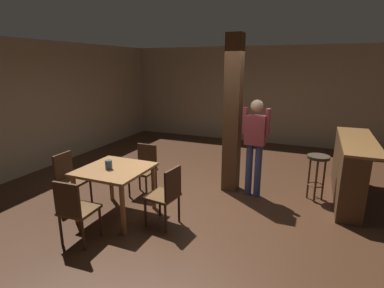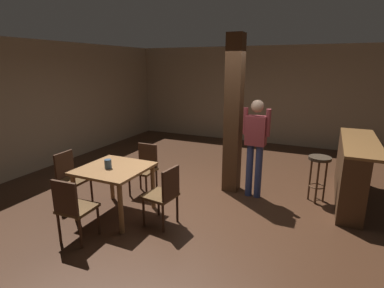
{
  "view_description": "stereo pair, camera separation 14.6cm",
  "coord_description": "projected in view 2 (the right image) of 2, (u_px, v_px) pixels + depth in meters",
  "views": [
    {
      "loc": [
        1.64,
        -4.47,
        2.29
      ],
      "look_at": [
        -0.25,
        0.05,
        0.98
      ],
      "focal_mm": 28.0,
      "sensor_mm": 36.0,
      "label": 1
    },
    {
      "loc": [
        1.78,
        -4.41,
        2.29
      ],
      "look_at": [
        -0.25,
        0.05,
        0.98
      ],
      "focal_mm": 28.0,
      "sensor_mm": 36.0,
      "label": 2
    }
  ],
  "objects": [
    {
      "name": "chair_west",
      "position": [
        71.0,
        176.0,
        4.93
      ],
      "size": [
        0.43,
        0.43,
        0.89
      ],
      "color": "#4C3319",
      "rests_on": "ground_plane"
    },
    {
      "name": "wall_back",
      "position": [
        263.0,
        95.0,
        8.77
      ],
      "size": [
        8.0,
        0.1,
        2.8
      ],
      "primitive_type": "cube",
      "color": "gray",
      "rests_on": "ground_plane"
    },
    {
      "name": "chair_east",
      "position": [
        164.0,
        193.0,
        4.28
      ],
      "size": [
        0.47,
        0.47,
        0.89
      ],
      "color": "#4C3319",
      "rests_on": "ground_plane"
    },
    {
      "name": "napkin_cup",
      "position": [
        108.0,
        164.0,
        4.48
      ],
      "size": [
        0.1,
        0.1,
        0.14
      ],
      "primitive_type": "cylinder",
      "color": "#33475B",
      "rests_on": "dining_table"
    },
    {
      "name": "dining_table",
      "position": [
        114.0,
        175.0,
        4.57
      ],
      "size": [
        0.98,
        0.98,
        0.78
      ],
      "color": "brown",
      "rests_on": "ground_plane"
    },
    {
      "name": "chair_north",
      "position": [
        145.0,
        166.0,
        5.39
      ],
      "size": [
        0.43,
        0.43,
        0.89
      ],
      "color": "#4C3319",
      "rests_on": "ground_plane"
    },
    {
      "name": "ground_plane",
      "position": [
        204.0,
        201.0,
        5.18
      ],
      "size": [
        10.8,
        10.8,
        0.0
      ],
      "primitive_type": "plane",
      "color": "#382114"
    },
    {
      "name": "chair_south",
      "position": [
        73.0,
        207.0,
        3.86
      ],
      "size": [
        0.44,
        0.44,
        0.89
      ],
      "color": "#4C3319",
      "rests_on": "ground_plane"
    },
    {
      "name": "bar_counter",
      "position": [
        350.0,
        170.0,
        5.12
      ],
      "size": [
        0.56,
        2.13,
        1.06
      ],
      "color": "brown",
      "rests_on": "ground_plane"
    },
    {
      "name": "pillar",
      "position": [
        234.0,
        116.0,
        5.31
      ],
      "size": [
        0.28,
        0.28,
        2.8
      ],
      "primitive_type": "cube",
      "color": "#422816",
      "rests_on": "ground_plane"
    },
    {
      "name": "standing_person",
      "position": [
        255.0,
        142.0,
        5.12
      ],
      "size": [
        0.47,
        0.22,
        1.72
      ],
      "color": "maroon",
      "rests_on": "ground_plane"
    },
    {
      "name": "wall_left",
      "position": [
        32.0,
        107.0,
        6.42
      ],
      "size": [
        0.1,
        9.0,
        2.8
      ],
      "primitive_type": "cube",
      "color": "gray",
      "rests_on": "ground_plane"
    },
    {
      "name": "bar_stool_near",
      "position": [
        319.0,
        168.0,
        5.04
      ],
      "size": [
        0.37,
        0.37,
        0.79
      ],
      "color": "#2D2319",
      "rests_on": "ground_plane"
    }
  ]
}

